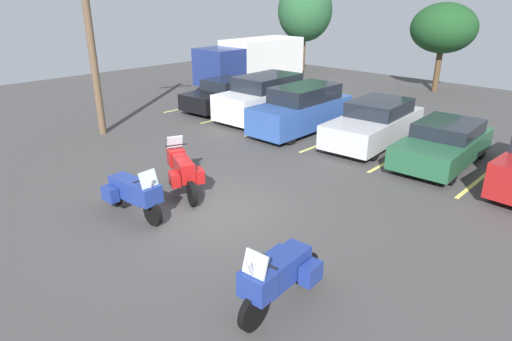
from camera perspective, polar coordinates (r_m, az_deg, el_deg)
ground at (r=11.63m, az=-5.93°, el=-5.00°), size 44.00×44.00×0.10m
motorcycle_touring at (r=12.33m, az=-9.57°, el=0.16°), size 2.20×1.23×1.46m
motorcycle_second at (r=7.81m, az=2.98°, el=-13.36°), size 1.01×2.25×1.43m
motorcycle_third at (r=11.24m, az=-15.59°, el=-2.73°), size 2.24×1.00×1.39m
parking_stripes at (r=17.45m, az=10.56°, el=4.21°), size 16.47×4.77×0.01m
car_black at (r=21.53m, az=-4.06°, el=9.78°), size 2.15×4.45×1.45m
car_white at (r=19.71m, az=1.10°, el=9.45°), size 2.12×4.66×1.91m
car_blue at (r=17.88m, az=5.97°, el=7.88°), size 1.81×4.75×1.84m
car_silver at (r=16.91m, az=15.16°, el=5.96°), size 2.25×4.99×1.58m
car_green at (r=15.54m, az=23.16°, el=3.25°), size 2.10×4.45×1.37m
box_truck at (r=27.24m, az=-0.53°, el=14.02°), size 2.39×7.11×2.71m
utility_pole at (r=18.11m, az=-20.71°, el=15.95°), size 0.85×1.69×7.22m
tree_rear at (r=27.19m, az=23.17°, el=16.59°), size 3.52×3.52×4.82m
tree_center_right at (r=33.54m, az=6.37°, el=19.91°), size 3.87×3.87×6.26m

